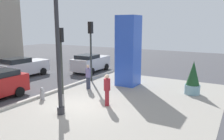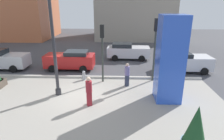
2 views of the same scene
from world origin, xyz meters
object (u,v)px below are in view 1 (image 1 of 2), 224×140
Objects in this scene: potted_plant_curbside at (193,79)px; car_intersection at (23,67)px; traffic_light_corner at (61,50)px; fire_hydrant at (42,94)px; lamp_post at (58,40)px; pedestrian_crossing at (107,88)px; pedestrian_by_curb at (88,76)px; art_pillar_blue at (128,51)px; traffic_light_far_side at (91,42)px; car_far_lane at (91,63)px.

car_intersection is at bearing 98.47° from potted_plant_curbside.
fire_hydrant is at bearing 169.96° from traffic_light_corner.
lamp_post is 4.28× the size of pedestrian_crossing.
car_intersection is at bearing 71.73° from traffic_light_corner.
art_pillar_blue is at bearing -38.72° from pedestrian_by_curb.
traffic_light_far_side is 3.21m from pedestrian_by_curb.
art_pillar_blue is 2.86× the size of pedestrian_crossing.
car_far_lane is 2.47× the size of pedestrian_by_curb.
traffic_light_far_side is (-0.32, 7.75, 2.15)m from potted_plant_curbside.
traffic_light_corner is at bearing 156.50° from pedestrian_by_curb.
traffic_light_far_side is 1.05× the size of car_intersection.
art_pillar_blue reaches higher than fire_hydrant.
pedestrian_by_curb is at bearing 18.78° from lamp_post.
pedestrian_crossing is (-7.39, -6.29, 0.12)m from car_far_lane.
fire_hydrant is at bearing -120.56° from car_intersection.
potted_plant_curbside is 10.34m from car_far_lane.
fire_hydrant is 2.96m from traffic_light_corner.
potted_plant_curbside is 1.26× the size of pedestrian_by_curb.
potted_plant_curbside is 8.04m from traffic_light_far_side.
lamp_post is 7.03m from art_pillar_blue.
lamp_post is 1.80× the size of car_far_lane.
fire_hydrant is at bearing 162.39° from pedestrian_by_curb.
traffic_light_corner reaches higher than car_far_lane.
car_far_lane is at bearing 74.51° from potted_plant_curbside.
art_pillar_blue reaches higher than traffic_light_far_side.
traffic_light_far_side is (5.33, 0.12, 2.79)m from fire_hydrant.
traffic_light_far_side reaches higher than car_intersection.
traffic_light_far_side reaches higher than fire_hydrant.
traffic_light_far_side is (6.56, 2.70, -0.57)m from lamp_post.
lamp_post is 3.68m from traffic_light_corner.
fire_hydrant is at bearing -164.48° from car_far_lane.
fire_hydrant is (-5.65, 7.63, -0.64)m from potted_plant_curbside.
traffic_light_far_side is (-0.36, 3.08, 0.61)m from art_pillar_blue.
potted_plant_curbside is at bearing -36.24° from lamp_post.
traffic_light_far_side is 6.31m from pedestrian_crossing.
pedestrian_crossing is (-4.67, -0.99, -1.56)m from art_pillar_blue.
lamp_post is at bearing 148.74° from pedestrian_crossing.
lamp_post is at bearing -161.22° from pedestrian_by_curb.
traffic_light_far_side is 6.64m from car_intersection.
pedestrian_by_curb is (-0.30, -7.15, 0.09)m from car_intersection.
car_far_lane is at bearing -38.08° from car_intersection.
traffic_light_corner is 7.01m from car_intersection.
art_pillar_blue is at bearing -3.11° from lamp_post.
traffic_light_corner is at bearing 147.21° from art_pillar_blue.
art_pillar_blue is 4.99m from traffic_light_corner.
fire_hydrant is 0.16× the size of traffic_light_far_side.
art_pillar_blue reaches higher than pedestrian_crossing.
traffic_light_far_side is at bearing 29.86° from pedestrian_by_curb.
traffic_light_corner is at bearing 82.58° from pedestrian_crossing.
pedestrian_crossing is (-4.31, -4.07, -2.16)m from traffic_light_far_side.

